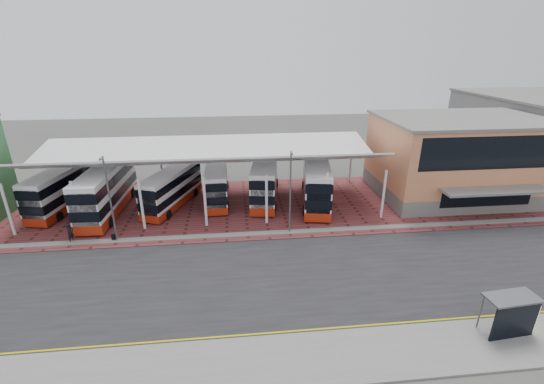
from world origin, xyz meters
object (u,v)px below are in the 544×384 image
(bus_2, at_px, (172,188))
(pedestrian, at_px, (70,233))
(bus_1, at_px, (107,190))
(bus_shelter, at_px, (516,312))
(terminal, at_px, (458,157))
(bus_3, at_px, (217,182))
(bus_0, at_px, (64,188))
(bus_5, at_px, (316,182))
(bus_4, at_px, (265,179))

(bus_2, height_order, pedestrian, bus_2)
(bus_1, distance_m, bus_shelter, 37.02)
(terminal, distance_m, pedestrian, 41.85)
(terminal, xyz_separation_m, bus_3, (-28.11, 1.40, -2.52))
(terminal, height_order, bus_shelter, terminal)
(bus_3, relative_size, bus_shelter, 3.07)
(bus_2, relative_size, bus_3, 0.99)
(bus_0, xyz_separation_m, bus_shelter, (35.21, -23.18, -0.53))
(bus_5, bearing_deg, bus_shelter, -60.91)
(pedestrian, bearing_deg, bus_4, -43.02)
(bus_2, relative_size, bus_shelter, 3.04)
(bus_2, bearing_deg, bus_shelter, -22.97)
(bus_0, bearing_deg, bus_5, 7.03)
(bus_3, bearing_deg, bus_5, -11.18)
(bus_2, xyz_separation_m, bus_shelter, (23.54, -22.29, -0.35))
(bus_1, relative_size, bus_2, 1.19)
(bus_0, xyz_separation_m, bus_5, (27.68, -1.47, 0.17))
(terminal, xyz_separation_m, bus_1, (-39.60, -0.90, -2.16))
(pedestrian, bearing_deg, bus_0, 45.65)
(bus_4, bearing_deg, bus_1, -164.99)
(terminal, distance_m, bus_5, 17.12)
(bus_4, bearing_deg, pedestrian, -146.85)
(pedestrian, relative_size, bus_shelter, 0.55)
(bus_2, bearing_deg, bus_4, 26.92)
(bus_0, xyz_separation_m, bus_1, (5.04, -1.74, 0.23))
(bus_4, relative_size, bus_5, 0.97)
(terminal, bearing_deg, bus_0, 178.93)
(terminal, xyz_separation_m, bus_2, (-32.97, -0.05, -2.56))
(bus_4, bearing_deg, bus_3, -174.59)
(bus_2, distance_m, bus_3, 5.07)
(bus_0, bearing_deg, bus_2, 5.72)
(bus_2, bearing_deg, bus_3, 37.08)
(terminal, relative_size, bus_5, 1.54)
(bus_3, bearing_deg, pedestrian, -146.44)
(terminal, relative_size, bus_2, 1.82)
(bus_2, height_order, bus_shelter, bus_2)
(bus_1, xyz_separation_m, pedestrian, (-1.42, -6.55, -1.52))
(bus_1, bearing_deg, bus_3, 13.54)
(terminal, relative_size, pedestrian, 10.00)
(bus_0, height_order, bus_1, bus_1)
(bus_3, relative_size, pedestrian, 5.55)
(bus_1, distance_m, bus_4, 17.15)
(bus_5, bearing_deg, terminal, 12.10)
(bus_4, bearing_deg, terminal, 5.37)
(bus_3, bearing_deg, bus_shelter, -52.66)
(bus_1, distance_m, pedestrian, 6.87)
(bus_4, distance_m, bus_5, 5.88)
(bus_0, bearing_deg, bus_1, -8.93)
(bus_4, xyz_separation_m, pedestrian, (-18.45, -8.58, -1.40))
(bus_0, relative_size, bus_4, 0.96)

